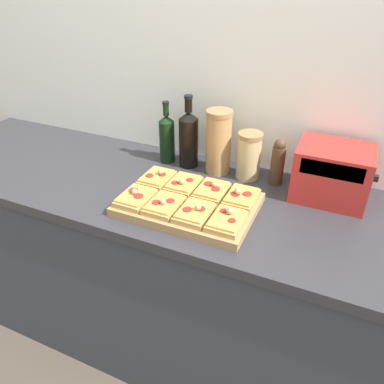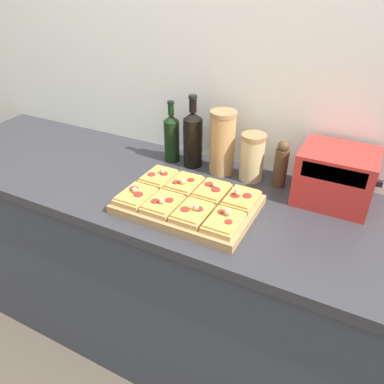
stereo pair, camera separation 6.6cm
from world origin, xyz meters
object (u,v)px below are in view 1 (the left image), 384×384
wine_bottle (189,138)px  grain_jar_short (249,156)px  cutting_board (189,204)px  olive_oil_bottle (167,138)px  grain_jar_tall (219,142)px  pepper_mill (278,162)px  toaster_oven (332,173)px

wine_bottle → grain_jar_short: (0.27, 0.00, -0.03)m
cutting_board → olive_oil_bottle: 0.41m
cutting_board → grain_jar_tall: 0.33m
olive_oil_bottle → wine_bottle: 0.11m
wine_bottle → grain_jar_short: size_ratio=1.60×
olive_oil_bottle → grain_jar_short: 0.37m
pepper_mill → toaster_oven: 0.21m
grain_jar_short → pepper_mill: (0.12, 0.00, -0.00)m
wine_bottle → pepper_mill: wine_bottle is taller
wine_bottle → pepper_mill: 0.39m
olive_oil_bottle → cutting_board: bearing=-51.6°
grain_jar_tall → pepper_mill: bearing=0.0°
wine_bottle → toaster_oven: wine_bottle is taller
grain_jar_tall → grain_jar_short: bearing=0.0°
wine_bottle → pepper_mill: (0.39, 0.00, -0.03)m
cutting_board → grain_jar_short: grain_jar_short is taller
wine_bottle → grain_jar_short: bearing=0.0°
cutting_board → pepper_mill: size_ratio=2.49×
grain_jar_tall → toaster_oven: (0.46, -0.02, -0.03)m
olive_oil_bottle → pepper_mill: bearing=-0.0°
pepper_mill → cutting_board: bearing=-128.0°
olive_oil_bottle → grain_jar_tall: (0.24, -0.00, 0.02)m
grain_jar_short → toaster_oven: (0.32, -0.02, 0.00)m
wine_bottle → pepper_mill: size_ratio=1.63×
pepper_mill → toaster_oven: (0.21, -0.02, 0.01)m
cutting_board → pepper_mill: bearing=52.0°
grain_jar_tall → toaster_oven: bearing=-2.4°
wine_bottle → grain_jar_short: wine_bottle is taller
cutting_board → grain_jar_tall: size_ratio=1.79×
cutting_board → toaster_oven: bearing=33.1°
grain_jar_short → olive_oil_bottle: bearing=180.0°
olive_oil_bottle → grain_jar_tall: olive_oil_bottle is taller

